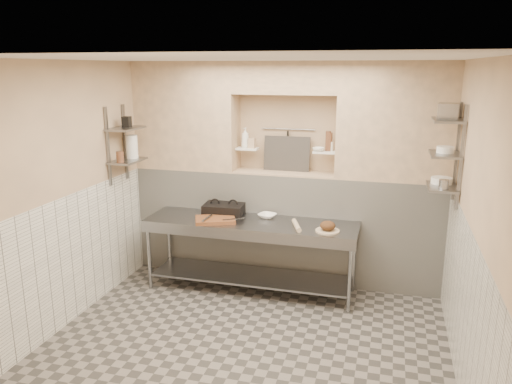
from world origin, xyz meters
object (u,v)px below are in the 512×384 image
(cutting_board, at_px, (215,220))
(rolling_pin, at_px, (296,225))
(prep_table, at_px, (250,242))
(bottle_soap, at_px, (245,138))
(bread_loaf, at_px, (328,226))
(jug_left, at_px, (132,147))
(mixing_bowl, at_px, (267,216))
(panini_press, at_px, (224,209))
(bowl_alcove, at_px, (318,149))

(cutting_board, relative_size, rolling_pin, 1.26)
(prep_table, height_order, bottle_soap, bottle_soap)
(bread_loaf, relative_size, jug_left, 0.61)
(prep_table, height_order, jug_left, jug_left)
(mixing_bowl, distance_m, bottle_soap, 1.06)
(prep_table, bearing_deg, rolling_pin, -8.47)
(panini_press, distance_m, cutting_board, 0.32)
(bowl_alcove, bearing_deg, jug_left, -166.40)
(panini_press, bearing_deg, mixing_bowl, -5.53)
(panini_press, bearing_deg, rolling_pin, -21.50)
(rolling_pin, xyz_separation_m, jug_left, (-2.13, 0.08, 0.83))
(bottle_soap, bearing_deg, prep_table, -68.19)
(panini_press, height_order, bread_loaf, panini_press)
(prep_table, xyz_separation_m, panini_press, (-0.41, 0.22, 0.33))
(prep_table, distance_m, mixing_bowl, 0.39)
(bread_loaf, bearing_deg, jug_left, 177.36)
(prep_table, bearing_deg, mixing_bowl, 52.04)
(panini_press, bearing_deg, cutting_board, -95.52)
(mixing_bowl, xyz_separation_m, jug_left, (-1.70, -0.22, 0.83))
(mixing_bowl, height_order, bread_loaf, bread_loaf)
(mixing_bowl, bearing_deg, jug_left, -172.78)
(bottle_soap, height_order, bowl_alcove, bottle_soap)
(cutting_board, height_order, bottle_soap, bottle_soap)
(mixing_bowl, bearing_deg, prep_table, -127.96)
(cutting_board, height_order, bread_loaf, bread_loaf)
(panini_press, relative_size, rolling_pin, 1.40)
(bread_loaf, bearing_deg, prep_table, 172.61)
(bottle_soap, bearing_deg, cutting_board, -105.55)
(cutting_board, bearing_deg, bottle_soap, 74.45)
(bottle_soap, relative_size, jug_left, 0.89)
(cutting_board, relative_size, jug_left, 1.64)
(cutting_board, bearing_deg, panini_press, 89.00)
(jug_left, bearing_deg, panini_press, 11.28)
(mixing_bowl, distance_m, bowl_alcove, 1.04)
(bowl_alcove, bearing_deg, prep_table, -143.40)
(mixing_bowl, relative_size, bowl_alcove, 1.47)
(panini_press, relative_size, mixing_bowl, 2.46)
(mixing_bowl, xyz_separation_m, bottle_soap, (-0.39, 0.36, 0.92))
(cutting_board, height_order, rolling_pin, rolling_pin)
(mixing_bowl, bearing_deg, cutting_board, -151.68)
(bread_loaf, relative_size, bottle_soap, 0.68)
(bread_loaf, xyz_separation_m, bottle_soap, (-1.18, 0.69, 0.87))
(prep_table, height_order, bowl_alcove, bowl_alcove)
(cutting_board, distance_m, bowl_alcove, 1.54)
(rolling_pin, height_order, bread_loaf, bread_loaf)
(prep_table, xyz_separation_m, mixing_bowl, (0.16, 0.21, 0.28))
(jug_left, bearing_deg, cutting_board, -4.81)
(panini_press, height_order, bottle_soap, bottle_soap)
(cutting_board, xyz_separation_m, jug_left, (-1.12, 0.09, 0.84))
(mixing_bowl, relative_size, rolling_pin, 0.57)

